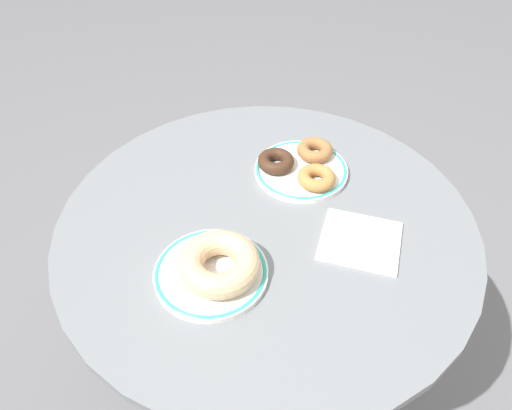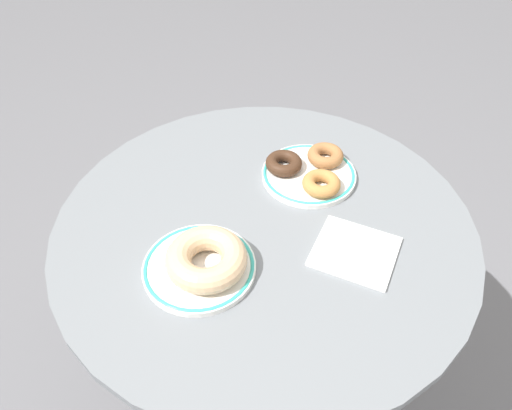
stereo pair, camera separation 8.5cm
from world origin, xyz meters
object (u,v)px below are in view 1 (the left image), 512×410
cafe_table (265,296)px  plate_left (211,273)px  donut_cinnamon (315,150)px  paper_napkin (360,241)px  donut_glazed (217,263)px  plate_right (301,170)px  donut_old_fashioned (316,178)px  donut_chocolate (276,161)px

cafe_table → plate_left: (-0.14, 0.01, 0.22)m
donut_cinnamon → paper_napkin: 0.22m
cafe_table → donut_cinnamon: 0.31m
donut_glazed → plate_right: bearing=1.2°
plate_right → donut_glazed: 0.29m
donut_cinnamon → donut_glazed: bearing=-179.6°
cafe_table → donut_cinnamon: (0.19, 0.01, 0.24)m
cafe_table → donut_glazed: size_ratio=5.76×
cafe_table → donut_glazed: bearing=178.6°
plate_left → donut_glazed: bearing=-64.8°
plate_left → donut_old_fashioned: 0.27m
cafe_table → paper_napkin: bearing=-76.1°
donut_cinnamon → donut_chocolate: 0.08m
cafe_table → donut_cinnamon: bearing=1.8°
cafe_table → donut_chocolate: bearing=23.2°
donut_cinnamon → donut_old_fashioned: bearing=-151.5°
plate_left → paper_napkin: plate_left is taller
cafe_table → plate_left: plate_left is taller
donut_old_fashioned → plate_right: bearing=60.9°
donut_cinnamon → donut_chocolate: size_ratio=1.00×
donut_glazed → cafe_table: bearing=-1.4°
cafe_table → plate_left: 0.27m
cafe_table → plate_right: (0.14, 0.01, 0.22)m
donut_chocolate → paper_napkin: (-0.09, -0.21, -0.02)m
donut_cinnamon → donut_old_fashioned: (-0.07, -0.04, 0.00)m
plate_right → donut_cinnamon: 0.05m
donut_glazed → donut_old_fashioned: 0.26m
donut_cinnamon → donut_old_fashioned: same height
donut_cinnamon → donut_chocolate: (-0.07, 0.05, 0.00)m
cafe_table → plate_left: bearing=174.8°
cafe_table → donut_chocolate: size_ratio=10.45×
donut_cinnamon → plate_left: bearing=178.8°
donut_old_fashioned → donut_glazed: bearing=172.0°
plate_left → donut_cinnamon: (0.34, -0.01, 0.02)m
plate_left → donut_chocolate: donut_chocolate is taller
plate_right → paper_napkin: size_ratio=1.38×
cafe_table → donut_chocolate: donut_chocolate is taller
cafe_table → donut_old_fashioned: donut_old_fashioned is taller
donut_old_fashioned → paper_napkin: (-0.08, -0.12, -0.02)m
donut_glazed → donut_cinnamon: donut_glazed is taller
plate_left → donut_glazed: (0.00, -0.01, 0.03)m
plate_right → donut_old_fashioned: donut_old_fashioned is taller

